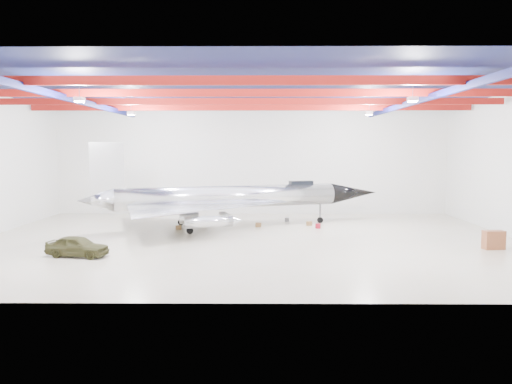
{
  "coord_description": "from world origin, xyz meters",
  "views": [
    {
      "loc": [
        0.88,
        -36.24,
        6.75
      ],
      "look_at": [
        0.56,
        2.0,
        3.4
      ],
      "focal_mm": 35.0,
      "sensor_mm": 36.0,
      "label": 1
    }
  ],
  "objects": [
    {
      "name": "wall_back",
      "position": [
        0.0,
        15.0,
        5.5
      ],
      "size": [
        40.0,
        0.0,
        40.0
      ],
      "primitive_type": "plane",
      "rotation": [
        1.57,
        0.0,
        0.0
      ],
      "color": "silver",
      "rests_on": "floor"
    },
    {
      "name": "jeep",
      "position": [
        -10.55,
        -5.6,
        0.66
      ],
      "size": [
        4.11,
        2.25,
        1.32
      ],
      "primitive_type": "imported",
      "rotation": [
        0.0,
        0.0,
        1.39
      ],
      "color": "#3C3B1E",
      "rests_on": "floor"
    },
    {
      "name": "jet_aircraft",
      "position": [
        -1.84,
        6.08,
        2.37
      ],
      "size": [
        25.83,
        19.0,
        7.24
      ],
      "rotation": [
        0.0,
        0.0,
        0.31
      ],
      "color": "silver",
      "rests_on": "floor"
    },
    {
      "name": "ceiling",
      "position": [
        0.0,
        0.0,
        11.0
      ],
      "size": [
        40.0,
        40.0,
        0.0
      ],
      "primitive_type": "plane",
      "rotation": [
        3.14,
        0.0,
        0.0
      ],
      "color": "#0A0F38",
      "rests_on": "wall_back"
    },
    {
      "name": "crate_ply",
      "position": [
        -5.95,
        4.93,
        0.16
      ],
      "size": [
        0.53,
        0.45,
        0.33
      ],
      "primitive_type": "cube",
      "rotation": [
        0.0,
        0.0,
        0.18
      ],
      "color": "olive",
      "rests_on": "floor"
    },
    {
      "name": "floor",
      "position": [
        0.0,
        0.0,
        0.0
      ],
      "size": [
        40.0,
        40.0,
        0.0
      ],
      "primitive_type": "plane",
      "color": "#BFB798",
      "rests_on": "ground"
    },
    {
      "name": "toolbox_red",
      "position": [
        -3.9,
        6.94,
        0.13
      ],
      "size": [
        0.39,
        0.31,
        0.27
      ],
      "primitive_type": "cube",
      "rotation": [
        0.0,
        0.0,
        0.01
      ],
      "color": "maroon",
      "rests_on": "floor"
    },
    {
      "name": "crate_small",
      "position": [
        -4.31,
        7.45,
        0.14
      ],
      "size": [
        0.5,
        0.45,
        0.29
      ],
      "primitive_type": "cube",
      "rotation": [
        0.0,
        0.0,
        -0.36
      ],
      "color": "#59595B",
      "rests_on": "floor"
    },
    {
      "name": "spares_box",
      "position": [
        3.36,
        9.46,
        0.19
      ],
      "size": [
        0.44,
        0.44,
        0.37
      ],
      "primitive_type": "cylinder",
      "rotation": [
        0.0,
        0.0,
        0.05
      ],
      "color": "#59595B",
      "rests_on": "floor"
    },
    {
      "name": "desk",
      "position": [
        16.56,
        -3.08,
        0.63
      ],
      "size": [
        1.45,
        0.85,
        1.26
      ],
      "primitive_type": "cube",
      "rotation": [
        0.0,
        0.0,
        0.12
      ],
      "color": "brown",
      "rests_on": "floor"
    },
    {
      "name": "oil_barrel",
      "position": [
        0.73,
        6.37,
        0.18
      ],
      "size": [
        0.52,
        0.42,
        0.35
      ],
      "primitive_type": "cube",
      "rotation": [
        0.0,
        0.0,
        0.02
      ],
      "color": "olive",
      "rests_on": "floor"
    },
    {
      "name": "tool_chest",
      "position": [
        5.78,
        5.6,
        0.21
      ],
      "size": [
        0.52,
        0.52,
        0.41
      ],
      "primitive_type": "cylinder",
      "rotation": [
        0.0,
        0.0,
        0.16
      ],
      "color": "maroon",
      "rests_on": "floor"
    },
    {
      "name": "ceiling_structure",
      "position": [
        0.0,
        0.0,
        10.32
      ],
      "size": [
        39.5,
        29.5,
        1.08
      ],
      "color": "maroon",
      "rests_on": "ceiling"
    },
    {
      "name": "parts_bin",
      "position": [
        5.2,
        7.14,
        0.18
      ],
      "size": [
        0.53,
        0.43,
        0.36
      ],
      "primitive_type": "cube",
      "rotation": [
        0.0,
        0.0,
        -0.02
      ],
      "color": "olive",
      "rests_on": "floor"
    }
  ]
}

